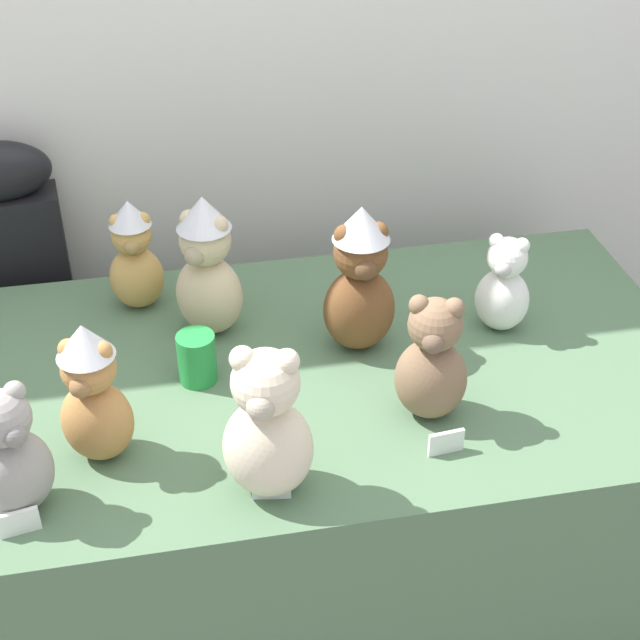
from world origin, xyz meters
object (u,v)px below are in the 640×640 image
at_px(teddy_bear_ash, 11,456).
at_px(teddy_bear_mocha, 432,362).
at_px(teddy_bear_honey, 134,256).
at_px(party_cup_green, 197,358).
at_px(teddy_bear_cream, 267,428).
at_px(teddy_bear_caramel, 93,395).
at_px(display_table, 320,489).
at_px(teddy_bear_sand, 207,268).
at_px(teddy_bear_snow, 503,286).
at_px(instrument_case, 25,324).
at_px(teddy_bear_chestnut, 360,281).

bearing_deg(teddy_bear_ash, teddy_bear_mocha, -22.52).
xyz_separation_m(teddy_bear_honey, party_cup_green, (0.11, -0.31, -0.08)).
bearing_deg(teddy_bear_cream, teddy_bear_caramel, 170.05).
xyz_separation_m(display_table, teddy_bear_mocha, (0.18, -0.19, 0.49)).
distance_m(teddy_bear_sand, teddy_bear_honey, 0.20).
bearing_deg(teddy_bear_cream, teddy_bear_mocha, 40.48).
bearing_deg(teddy_bear_sand, teddy_bear_cream, -51.17).
relative_size(teddy_bear_honey, party_cup_green, 2.47).
bearing_deg(teddy_bear_sand, party_cup_green, -71.38).
height_order(teddy_bear_ash, teddy_bear_honey, teddy_bear_honey).
distance_m(teddy_bear_mocha, teddy_bear_snow, 0.35).
bearing_deg(teddy_bear_mocha, display_table, 153.33).
bearing_deg(party_cup_green, teddy_bear_sand, 75.65).
distance_m(instrument_case, teddy_bear_cream, 1.11).
bearing_deg(teddy_bear_sand, instrument_case, 172.29).
relative_size(instrument_case, party_cup_green, 9.48).
distance_m(instrument_case, teddy_bear_sand, 0.71).
relative_size(teddy_bear_chestnut, teddy_bear_caramel, 1.15).
bearing_deg(teddy_bear_chestnut, display_table, -148.16).
xyz_separation_m(instrument_case, teddy_bear_cream, (0.52, -0.92, 0.34)).
relative_size(teddy_bear_sand, teddy_bear_ash, 1.26).
height_order(teddy_bear_sand, teddy_bear_ash, teddy_bear_sand).
xyz_separation_m(teddy_bear_ash, teddy_bear_caramel, (0.14, 0.11, 0.02)).
relative_size(display_table, teddy_bear_ash, 6.15).
distance_m(teddy_bear_cream, teddy_bear_caramel, 0.33).
relative_size(teddy_bear_cream, party_cup_green, 2.85).
bearing_deg(instrument_case, party_cup_green, -58.99).
relative_size(teddy_bear_mocha, teddy_bear_cream, 0.88).
xyz_separation_m(teddy_bear_sand, teddy_bear_mocha, (0.39, -0.37, -0.03)).
xyz_separation_m(display_table, teddy_bear_honey, (-0.37, 0.31, 0.50)).
distance_m(teddy_bear_chestnut, teddy_bear_mocha, 0.27).
bearing_deg(teddy_bear_ash, teddy_bear_honey, 39.15).
bearing_deg(teddy_bear_sand, teddy_bear_snow, 22.75).
relative_size(teddy_bear_sand, teddy_bear_chestnut, 0.97).
distance_m(teddy_bear_sand, teddy_bear_ash, 0.62).
relative_size(teddy_bear_chestnut, teddy_bear_cream, 1.09).
bearing_deg(teddy_bear_cream, teddy_bear_honey, 124.72).
height_order(teddy_bear_chestnut, teddy_bear_mocha, teddy_bear_chestnut).
xyz_separation_m(teddy_bear_ash, teddy_bear_snow, (1.02, 0.37, -0.01)).
bearing_deg(teddy_bear_chestnut, teddy_bear_cream, -121.95).
distance_m(display_table, teddy_bear_caramel, 0.71).
bearing_deg(teddy_bear_chestnut, teddy_bear_sand, 159.20).
height_order(teddy_bear_caramel, party_cup_green, teddy_bear_caramel).
height_order(teddy_bear_ash, party_cup_green, teddy_bear_ash).
xyz_separation_m(instrument_case, party_cup_green, (0.42, -0.58, 0.25)).
xyz_separation_m(display_table, teddy_bear_caramel, (-0.45, -0.19, 0.51)).
bearing_deg(teddy_bear_snow, teddy_bear_honey, -164.79).
bearing_deg(teddy_bear_ash, teddy_bear_snow, -10.68).
bearing_deg(display_table, party_cup_green, 178.71).
height_order(display_table, teddy_bear_chestnut, teddy_bear_chestnut).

